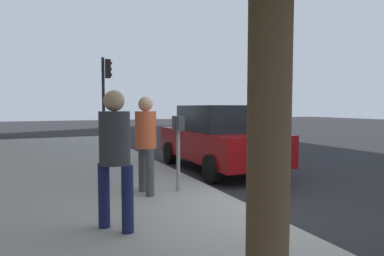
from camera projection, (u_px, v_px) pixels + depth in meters
name	position (u px, v px, depth m)	size (l,w,h in m)	color
ground_plane	(253.00, 215.00, 5.23)	(80.00, 80.00, 0.00)	#232326
sidewalk_slab	(47.00, 243.00, 3.99)	(28.00, 6.00, 0.15)	gray
parking_meter	(178.00, 137.00, 6.11)	(0.36, 0.12, 1.41)	gray
pedestrian_at_meter	(146.00, 137.00, 5.93)	(0.53, 0.38, 1.76)	#47474C
pedestrian_bystander	(115.00, 148.00, 4.16)	(0.46, 0.39, 1.79)	#191E4C
parked_sedan_near	(218.00, 137.00, 8.98)	(4.44, 2.04, 1.77)	maroon
traffic_signal	(106.00, 86.00, 13.50)	(0.24, 0.44, 3.60)	black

